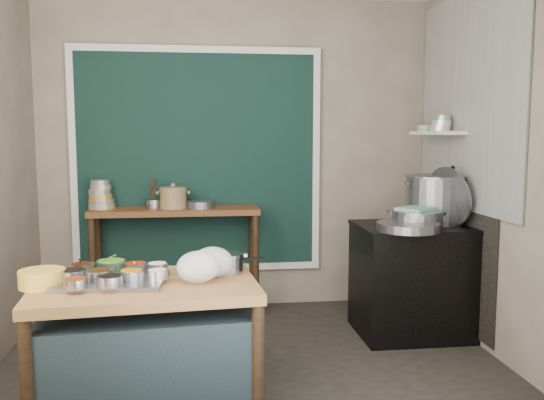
{
  "coord_description": "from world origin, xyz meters",
  "views": [
    {
      "loc": [
        -0.34,
        -3.74,
        1.59
      ],
      "look_at": [
        0.17,
        0.25,
        1.13
      ],
      "focal_mm": 38.0,
      "sensor_mm": 36.0,
      "label": 1
    }
  ],
  "objects": [
    {
      "name": "floor",
      "position": [
        0.0,
        0.0,
        -0.01
      ],
      "size": [
        3.5,
        3.0,
        0.02
      ],
      "primitive_type": "cube",
      "color": "#2A2520",
      "rests_on": "ground"
    },
    {
      "name": "back_wall",
      "position": [
        0.0,
        1.51,
        1.4
      ],
      "size": [
        3.5,
        0.02,
        2.8
      ],
      "primitive_type": "cube",
      "color": "gray",
      "rests_on": "floor"
    },
    {
      "name": "right_wall",
      "position": [
        1.76,
        0.0,
        1.4
      ],
      "size": [
        0.02,
        3.0,
        2.8
      ],
      "primitive_type": "cube",
      "color": "gray",
      "rests_on": "floor"
    },
    {
      "name": "curtain_panel",
      "position": [
        -0.35,
        1.47,
        1.35
      ],
      "size": [
        2.1,
        0.02,
        1.9
      ],
      "primitive_type": "cube",
      "color": "black",
      "rests_on": "back_wall"
    },
    {
      "name": "curtain_frame",
      "position": [
        -0.35,
        1.46,
        1.35
      ],
      "size": [
        2.22,
        0.03,
        2.02
      ],
      "primitive_type": null,
      "color": "beige",
      "rests_on": "back_wall"
    },
    {
      "name": "tile_panel",
      "position": [
        1.74,
        0.55,
        1.85
      ],
      "size": [
        0.02,
        1.7,
        1.7
      ],
      "primitive_type": "cube",
      "color": "#B2B2AA",
      "rests_on": "right_wall"
    },
    {
      "name": "soot_patch",
      "position": [
        1.74,
        0.65,
        0.7
      ],
      "size": [
        0.01,
        1.3,
        1.3
      ],
      "primitive_type": "cube",
      "color": "black",
      "rests_on": "right_wall"
    },
    {
      "name": "wall_shelf",
      "position": [
        1.63,
        0.85,
        1.6
      ],
      "size": [
        0.22,
        0.7,
        0.03
      ],
      "primitive_type": "cube",
      "color": "beige",
      "rests_on": "right_wall"
    },
    {
      "name": "prep_table",
      "position": [
        -0.65,
        -0.51,
        0.38
      ],
      "size": [
        1.31,
        0.82,
        0.75
      ],
      "primitive_type": "cube",
      "rotation": [
        0.0,
        0.0,
        0.08
      ],
      "color": "brown",
      "rests_on": "floor"
    },
    {
      "name": "back_counter",
      "position": [
        -0.55,
        1.28,
        0.47
      ],
      "size": [
        1.45,
        0.4,
        0.95
      ],
      "primitive_type": "cube",
      "color": "brown",
      "rests_on": "floor"
    },
    {
      "name": "stove_block",
      "position": [
        1.35,
        0.55,
        0.42
      ],
      "size": [
        0.9,
        0.68,
        0.85
      ],
      "primitive_type": "cube",
      "color": "black",
      "rests_on": "floor"
    },
    {
      "name": "stove_top",
      "position": [
        1.35,
        0.55,
        0.86
      ],
      "size": [
        0.92,
        0.69,
        0.03
      ],
      "primitive_type": "cube",
      "color": "black",
      "rests_on": "stove_block"
    },
    {
      "name": "condiment_tray",
      "position": [
        -0.84,
        -0.47,
        0.76
      ],
      "size": [
        0.62,
        0.47,
        0.03
      ],
      "primitive_type": "cube",
      "rotation": [
        0.0,
        0.0,
        -0.09
      ],
      "color": "gray",
      "rests_on": "prep_table"
    },
    {
      "name": "condiment_bowls",
      "position": [
        -0.86,
        -0.45,
        0.81
      ],
      "size": [
        0.6,
        0.49,
        0.07
      ],
      "color": "gray",
      "rests_on": "condiment_tray"
    },
    {
      "name": "yellow_basin",
      "position": [
        -1.21,
        -0.5,
        0.8
      ],
      "size": [
        0.31,
        0.31,
        0.1
      ],
      "primitive_type": "cylinder",
      "rotation": [
        0.0,
        0.0,
        0.26
      ],
      "color": "gold",
      "rests_on": "prep_table"
    },
    {
      "name": "saucepan",
      "position": [
        -0.18,
        -0.3,
        0.81
      ],
      "size": [
        0.27,
        0.27,
        0.12
      ],
      "primitive_type": null,
      "rotation": [
        0.0,
        0.0,
        0.26
      ],
      "color": "gray",
      "rests_on": "prep_table"
    },
    {
      "name": "plastic_bag_a",
      "position": [
        -0.35,
        -0.52,
        0.84
      ],
      "size": [
        0.27,
        0.24,
        0.18
      ],
      "primitive_type": "ellipsoid",
      "rotation": [
        0.0,
        0.0,
        0.13
      ],
      "color": "white",
      "rests_on": "prep_table"
    },
    {
      "name": "plastic_bag_b",
      "position": [
        -0.27,
        -0.4,
        0.84
      ],
      "size": [
        0.26,
        0.23,
        0.18
      ],
      "primitive_type": "ellipsoid",
      "rotation": [
        0.0,
        0.0,
        -0.12
      ],
      "color": "white",
      "rests_on": "prep_table"
    },
    {
      "name": "bowl_stack",
      "position": [
        -1.18,
        1.32,
        1.06
      ],
      "size": [
        0.22,
        0.22,
        0.25
      ],
      "color": "tan",
      "rests_on": "back_counter"
    },
    {
      "name": "utensil_cup",
      "position": [
        -0.74,
        1.26,
        0.99
      ],
      "size": [
        0.18,
        0.18,
        0.08
      ],
      "primitive_type": "cylinder",
      "rotation": [
        0.0,
        0.0,
        0.44
      ],
      "color": "gray",
      "rests_on": "back_counter"
    },
    {
      "name": "ceramic_crock",
      "position": [
        -0.56,
        1.26,
        1.03
      ],
      "size": [
        0.25,
        0.25,
        0.16
      ],
      "primitive_type": null,
      "rotation": [
        0.0,
        0.0,
        -0.01
      ],
      "color": "olive",
      "rests_on": "back_counter"
    },
    {
      "name": "wide_bowl",
      "position": [
        -0.33,
        1.26,
        0.98
      ],
      "size": [
        0.29,
        0.29,
        0.06
      ],
      "primitive_type": "cylinder",
      "rotation": [
        0.0,
        0.0,
        0.17
      ],
      "color": "gray",
      "rests_on": "back_counter"
    },
    {
      "name": "stock_pot",
      "position": [
        1.53,
        0.62,
        1.07
      ],
      "size": [
        0.54,
        0.54,
        0.38
      ],
      "primitive_type": null,
      "rotation": [
        0.0,
        0.0,
        0.11
      ],
      "color": "gray",
      "rests_on": "stove_top"
    },
    {
      "name": "pot_lid",
      "position": [
        1.59,
        0.5,
        1.11
      ],
      "size": [
        0.25,
        0.48,
        0.46
      ],
      "primitive_type": "cylinder",
      "rotation": [
        0.0,
        1.36,
        0.28
      ],
      "color": "gray",
      "rests_on": "stove_top"
    },
    {
      "name": "steamer",
      "position": [
        1.31,
        0.43,
        0.95
      ],
      "size": [
        0.53,
        0.53,
        0.13
      ],
      "primitive_type": null,
      "rotation": [
        0.0,
        0.0,
        -0.38
      ],
      "color": "gray",
      "rests_on": "stove_top"
    },
    {
      "name": "green_cloth",
      "position": [
        1.31,
        0.43,
        1.02
      ],
      "size": [
        0.37,
        0.35,
        0.02
      ],
      "primitive_type": "cube",
      "rotation": [
        0.0,
        0.0,
        0.6
      ],
      "color": "#62A08C",
      "rests_on": "steamer"
    },
    {
      "name": "shallow_pan",
      "position": [
        1.19,
        0.29,
        0.91
      ],
      "size": [
        0.57,
        0.57,
        0.06
      ],
      "primitive_type": "cylinder",
      "rotation": [
        0.0,
        0.0,
        -0.28
      ],
      "color": "gray",
      "rests_on": "stove_top"
    },
    {
      "name": "shelf_bowl_stack",
      "position": [
        1.63,
        0.78,
        1.67
      ],
      "size": [
        0.16,
        0.16,
        0.13
      ],
      "color": "silver",
      "rests_on": "wall_shelf"
    },
    {
      "name": "shelf_bowl_green",
      "position": [
        1.63,
        1.11,
        1.64
      ],
      "size": [
        0.18,
        0.18,
        0.05
      ],
      "primitive_type": "cylinder",
      "rotation": [
        0.0,
        0.0,
        0.3
      ],
      "color": "gray",
      "rests_on": "wall_shelf"
    }
  ]
}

